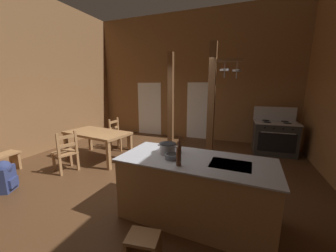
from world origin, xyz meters
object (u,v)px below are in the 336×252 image
object	(u,v)px
kitchen_island	(195,189)
bottle_short_on_counter	(179,156)
stove_range	(274,137)
dining_table	(97,135)
mixing_bowl_on_counter	(172,156)
ladderback_chair_near_window	(118,134)
step_stool	(143,245)
backpack	(5,175)
stockpot_on_counter	(167,148)
ladderback_chair_by_post	(66,152)
bottle_tall_on_counter	(180,146)

from	to	relation	value
kitchen_island	bottle_short_on_counter	world-z (taller)	bottle_short_on_counter
stove_range	dining_table	world-z (taller)	stove_range
mixing_bowl_on_counter	bottle_short_on_counter	size ratio (longest dim) A/B	0.62
kitchen_island	ladderback_chair_near_window	distance (m)	3.81
kitchen_island	bottle_short_on_counter	size ratio (longest dim) A/B	6.79
dining_table	mixing_bowl_on_counter	distance (m)	3.10
kitchen_island	step_stool	xyz separation A→B (m)	(-0.37, -0.91, -0.29)
kitchen_island	stove_range	distance (m)	3.91
backpack	bottle_short_on_counter	xyz separation A→B (m)	(3.30, 0.22, 0.74)
stockpot_on_counter	ladderback_chair_by_post	bearing A→B (deg)	169.97
stockpot_on_counter	bottle_tall_on_counter	world-z (taller)	bottle_tall_on_counter
dining_table	ladderback_chair_by_post	xyz separation A→B (m)	(-0.14, -0.91, -0.20)
stockpot_on_counter	stove_range	bearing A→B (deg)	60.86
ladderback_chair_near_window	backpack	xyz separation A→B (m)	(-0.47, -2.88, -0.14)
step_stool	stockpot_on_counter	size ratio (longest dim) A/B	1.24
step_stool	ladderback_chair_by_post	bearing A→B (deg)	151.89
ladderback_chair_near_window	stockpot_on_counter	xyz separation A→B (m)	(2.53, -2.28, 0.56)
kitchen_island	mixing_bowl_on_counter	xyz separation A→B (m)	(-0.32, -0.10, 0.50)
backpack	dining_table	bearing A→B (deg)	76.27
ladderback_chair_by_post	backpack	bearing A→B (deg)	-108.01
kitchen_island	ladderback_chair_near_window	world-z (taller)	ladderback_chair_near_window
backpack	mixing_bowl_on_counter	xyz separation A→B (m)	(3.14, 0.41, 0.65)
stove_range	bottle_tall_on_counter	distance (m)	3.89
ladderback_chair_near_window	ladderback_chair_by_post	size ratio (longest dim) A/B	1.00
stockpot_on_counter	ladderback_chair_near_window	bearing A→B (deg)	137.88
step_stool	stockpot_on_counter	world-z (taller)	stockpot_on_counter
backpack	stockpot_on_counter	xyz separation A→B (m)	(3.00, 0.59, 0.69)
ladderback_chair_near_window	bottle_short_on_counter	world-z (taller)	bottle_short_on_counter
kitchen_island	step_stool	world-z (taller)	kitchen_island
stove_range	stockpot_on_counter	world-z (taller)	stove_range
backpack	bottle_tall_on_counter	size ratio (longest dim) A/B	2.44
step_stool	dining_table	world-z (taller)	dining_table
dining_table	step_stool	bearing A→B (deg)	-42.30
step_stool	dining_table	distance (m)	3.55
stove_range	bottle_short_on_counter	distance (m)	4.28
kitchen_island	bottle_tall_on_counter	bearing A→B (deg)	146.17
bottle_tall_on_counter	ladderback_chair_by_post	bearing A→B (deg)	172.89
stove_range	stockpot_on_counter	bearing A→B (deg)	-119.14
stockpot_on_counter	backpack	bearing A→B (deg)	-168.83
ladderback_chair_by_post	bottle_tall_on_counter	size ratio (longest dim) A/B	3.90
ladderback_chair_by_post	bottle_short_on_counter	bearing A→B (deg)	-15.97
step_stool	mixing_bowl_on_counter	world-z (taller)	mixing_bowl_on_counter
backpack	ladderback_chair_by_post	bearing A→B (deg)	71.99
ladderback_chair_near_window	backpack	distance (m)	2.92
ladderback_chair_near_window	ladderback_chair_by_post	xyz separation A→B (m)	(-0.13, -1.81, 0.00)
ladderback_chair_near_window	stockpot_on_counter	world-z (taller)	stockpot_on_counter
kitchen_island	dining_table	xyz separation A→B (m)	(-2.98, 1.46, 0.19)
stove_range	dining_table	size ratio (longest dim) A/B	0.73
mixing_bowl_on_counter	bottle_tall_on_counter	world-z (taller)	bottle_tall_on_counter
ladderback_chair_near_window	bottle_tall_on_counter	size ratio (longest dim) A/B	3.90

